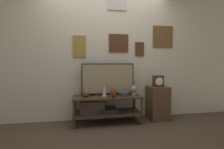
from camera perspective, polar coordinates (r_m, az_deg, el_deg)
name	(u,v)px	position (r m, az deg, el deg)	size (l,w,h in m)	color
ground_plane	(110,128)	(3.15, -0.73, -17.14)	(12.00, 12.00, 0.00)	#4C3D2D
wall_back	(105,52)	(3.54, -2.23, 7.47)	(6.40, 0.08, 2.70)	beige
media_console	(102,106)	(3.31, -3.34, -10.29)	(1.26, 0.50, 0.51)	#422D1E
television	(108,79)	(3.36, -1.31, -1.43)	(1.01, 0.05, 0.61)	black
vase_wide_bowl	(124,94)	(3.29, 3.82, -6.38)	(0.18, 0.18, 0.07)	#2D4251
vase_slim_bronze	(104,91)	(3.22, -2.50, -5.29)	(0.08, 0.08, 0.22)	beige
vase_round_glass	(86,93)	(3.23, -8.42, -6.04)	(0.14, 0.14, 0.14)	brown
vase_urn_stoneware	(113,92)	(3.14, 0.47, -5.70)	(0.11, 0.14, 0.20)	brown
decorative_bust	(134,90)	(3.36, 7.15, -4.96)	(0.13, 0.13, 0.19)	tan
side_table	(158,103)	(3.67, 14.66, -8.92)	(0.38, 0.40, 0.66)	#513823
mantel_clock	(158,81)	(3.58, 14.82, -2.11)	(0.21, 0.11, 0.22)	#422819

